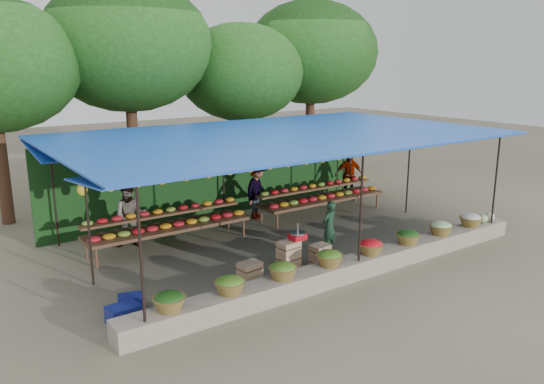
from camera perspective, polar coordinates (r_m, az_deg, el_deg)
ground at (r=13.81m, az=0.86°, el=-5.36°), size 60.00×60.00×0.00m
stone_curb at (r=11.76m, az=8.76°, el=-8.01°), size 10.60×0.55×0.40m
stall_canopy at (r=13.22m, az=0.76°, el=5.76°), size 10.80×6.60×2.82m
produce_baskets at (r=11.56m, az=8.47°, el=-6.45°), size 8.98×0.58×0.34m
netting_backdrop at (r=16.05m, az=-5.69°, el=1.94°), size 10.60×0.06×2.50m
tree_row at (r=18.55m, az=-9.13°, el=14.18°), size 16.51×5.50×7.12m
fruit_table_left at (r=13.58m, az=-11.11°, el=-3.28°), size 4.21×0.95×0.93m
fruit_table_right at (r=16.14m, az=5.32°, el=-0.33°), size 4.21×0.95×0.93m
crate_counter at (r=11.63m, az=1.68°, el=-7.50°), size 2.38×0.38×0.77m
weighing_scale at (r=11.60m, az=2.78°, el=-4.70°), size 0.35×0.35×0.37m
vendor_seated at (r=13.05m, az=6.18°, el=-3.68°), size 0.53×0.42×1.26m
customer_left at (r=13.63m, az=-14.97°, el=-2.51°), size 0.98×0.89×1.63m
customer_mid at (r=15.63m, az=-1.59°, el=0.19°), size 1.27×1.10×1.71m
customer_right at (r=17.96m, az=8.26°, el=1.79°), size 1.06×0.76×1.67m
blue_crate_front at (r=10.05m, az=-15.67°, el=-12.54°), size 0.59×0.45×0.33m
blue_crate_back at (r=10.56m, az=-14.96°, el=-11.34°), size 0.52×0.43×0.27m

